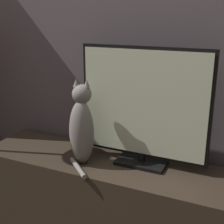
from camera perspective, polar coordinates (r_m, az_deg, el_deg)
name	(u,v)px	position (r m, az deg, el deg)	size (l,w,h in m)	color
wall_back	(118,28)	(1.96, 1.12, 15.06)	(4.80, 0.05, 2.60)	#564C51
tv_stand	(100,198)	(2.06, -2.14, -15.44)	(1.53, 0.44, 0.54)	#33281E
tv	(144,107)	(1.76, 5.79, 0.84)	(0.75, 0.18, 0.69)	black
cat	(82,127)	(1.81, -5.55, -2.80)	(0.20, 0.27, 0.50)	gray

